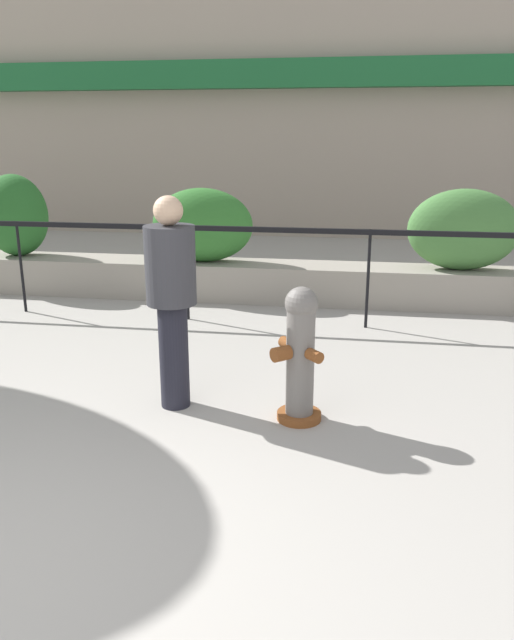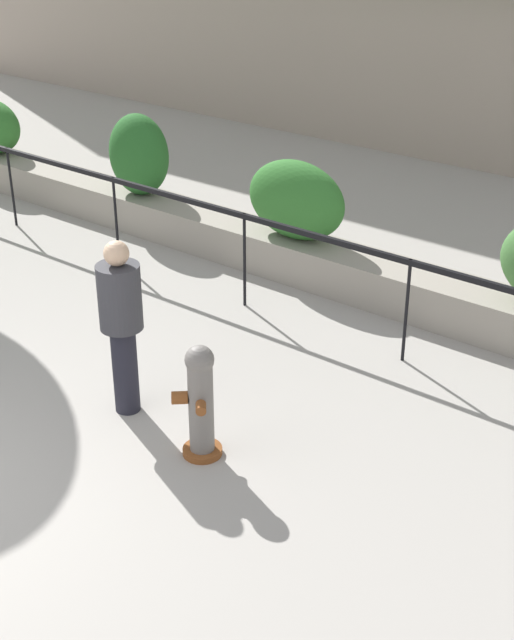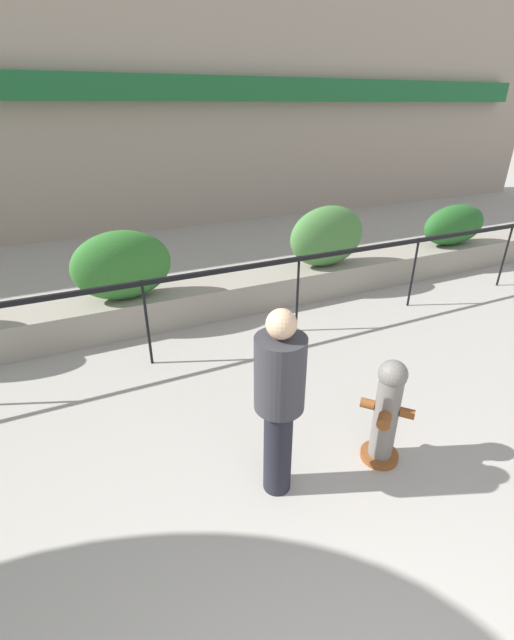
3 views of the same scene
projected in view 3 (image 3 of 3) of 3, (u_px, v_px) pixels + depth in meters
The scene contains 8 objects.
building_facade at pixel (63, 55), 9.52m from camera, with size 30.00×1.36×8.00m.
planter_wall_low at pixel (134, 312), 6.36m from camera, with size 18.00×0.70×0.50m, color gray.
fence_railing_segment at pixel (143, 291), 5.12m from camera, with size 15.00×0.05×1.15m.
hedge_bush_2 at pixel (122, 266), 5.99m from camera, with size 1.38×0.62×0.99m, color #2D6B28.
hedge_bush_3 at pixel (327, 236), 7.25m from camera, with size 1.39×0.61×1.03m, color #427538.
hedge_bush_4 at pixel (454, 225), 8.40m from camera, with size 1.47×0.57×0.79m, color #235B23.
fire_hydrant at pixel (386, 412), 3.84m from camera, with size 0.50×0.50×1.08m.
pedestrian at pixel (279, 395), 3.34m from camera, with size 0.45×0.45×1.73m.
Camera 3 is at (-0.72, 0.04, 3.02)m, focal length 24.00 mm.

